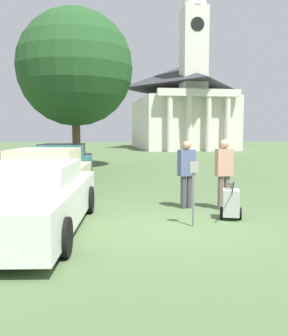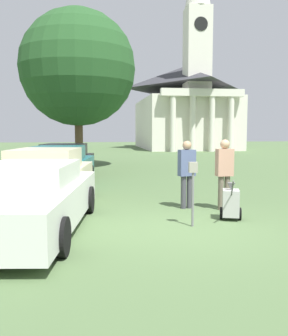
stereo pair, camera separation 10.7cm
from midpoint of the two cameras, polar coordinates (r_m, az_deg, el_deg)
The scene contains 11 objects.
ground_plane at distance 7.84m, azimuth 6.76°, elevation -9.16°, with size 120.00×120.00×0.00m, color #4C663D.
parked_car_white at distance 7.80m, azimuth -16.26°, elevation -4.54°, with size 2.48×5.40×1.38m.
parked_car_cream at distance 10.27m, azimuth -14.19°, elevation -1.70°, with size 2.36×4.84×1.54m.
parked_car_teal at distance 13.38m, azimuth -12.68°, elevation -0.09°, with size 2.47×5.34×1.48m.
parked_car_black at distance 16.66m, azimuth -11.70°, elevation 0.98°, with size 2.50×4.82×1.45m.
parking_meter at distance 7.86m, azimuth 7.86°, elevation -2.09°, with size 0.18×0.09×1.36m.
person_worker at distance 9.68m, azimuth 6.84°, elevation -0.30°, with size 0.46×0.30×1.75m.
person_supervisor at distance 9.66m, azimuth 12.46°, elevation -0.26°, with size 0.44×0.25×1.79m.
equipment_cart at distance 8.70m, azimuth 13.43°, elevation -5.18°, with size 0.53×1.00×1.00m.
church at distance 43.49m, azimuth 6.23°, elevation 9.85°, with size 9.70×15.37×21.53m.
shade_tree at distance 21.21m, azimuth -9.91°, elevation 14.76°, with size 6.25×6.25×8.51m.
Camera 2 is at (-1.86, -7.34, 2.00)m, focal length 40.00 mm.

